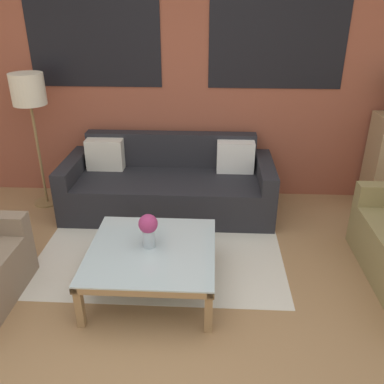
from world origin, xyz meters
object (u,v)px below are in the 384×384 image
object	(u,v)px
floor_lamp	(29,96)
flower_vase	(148,228)
couch_dark	(169,186)
coffee_table	(152,254)

from	to	relation	value
floor_lamp	flower_vase	xyz separation A→B (m)	(1.40, -1.39, -0.69)
floor_lamp	couch_dark	bearing A→B (deg)	-2.66
flower_vase	floor_lamp	bearing A→B (deg)	135.23
couch_dark	floor_lamp	bearing A→B (deg)	177.34
coffee_table	floor_lamp	bearing A→B (deg)	134.92
flower_vase	coffee_table	bearing A→B (deg)	-58.62
couch_dark	coffee_table	bearing A→B (deg)	-89.59
floor_lamp	coffee_table	bearing A→B (deg)	-45.08
couch_dark	coffee_table	world-z (taller)	couch_dark
couch_dark	flower_vase	xyz separation A→B (m)	(-0.01, -1.33, 0.25)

